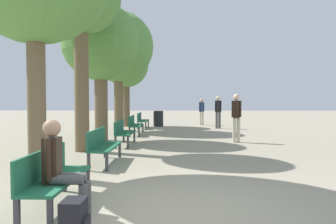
% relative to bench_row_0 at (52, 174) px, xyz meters
% --- Properties ---
extents(ground_plane, '(80.00, 80.00, 0.00)m').
position_rel_bench_row_0_xyz_m(ground_plane, '(1.65, -0.14, -0.47)').
color(ground_plane, gray).
extents(bench_row_0, '(0.47, 1.72, 0.81)m').
position_rel_bench_row_0_xyz_m(bench_row_0, '(0.00, 0.00, 0.00)').
color(bench_row_0, '#1E6042').
rests_on(bench_row_0, ground_plane).
extents(bench_row_1, '(0.47, 1.72, 0.81)m').
position_rel_bench_row_0_xyz_m(bench_row_1, '(0.00, 3.15, 0.00)').
color(bench_row_1, '#1E6042').
rests_on(bench_row_1, ground_plane).
extents(bench_row_2, '(0.47, 1.72, 0.81)m').
position_rel_bench_row_0_xyz_m(bench_row_2, '(0.00, 6.29, 0.00)').
color(bench_row_2, '#1E6042').
rests_on(bench_row_2, ground_plane).
extents(bench_row_3, '(0.47, 1.72, 0.81)m').
position_rel_bench_row_0_xyz_m(bench_row_3, '(0.00, 9.44, 0.00)').
color(bench_row_3, '#1E6042').
rests_on(bench_row_3, ground_plane).
extents(bench_row_4, '(0.47, 1.72, 0.81)m').
position_rel_bench_row_0_xyz_m(bench_row_4, '(0.00, 12.59, 0.00)').
color(bench_row_4, '#1E6042').
rests_on(bench_row_4, ground_plane).
extents(tree_row_2, '(2.85, 2.85, 5.04)m').
position_rel_bench_row_0_xyz_m(tree_row_2, '(-0.98, 7.48, 3.09)').
color(tree_row_2, brown).
rests_on(tree_row_2, ground_plane).
extents(tree_row_3, '(3.38, 3.38, 5.74)m').
position_rel_bench_row_0_xyz_m(tree_row_3, '(-0.98, 11.27, 3.53)').
color(tree_row_3, brown).
rests_on(tree_row_3, ground_plane).
extents(tree_row_4, '(2.49, 2.49, 4.68)m').
position_rel_bench_row_0_xyz_m(tree_row_4, '(-0.98, 13.80, 2.91)').
color(tree_row_4, brown).
rests_on(tree_row_4, ground_plane).
extents(person_seated, '(0.60, 0.34, 1.26)m').
position_rel_bench_row_0_xyz_m(person_seated, '(0.23, -0.28, 0.19)').
color(person_seated, '#4C4C4C').
rests_on(person_seated, ground_plane).
extents(backpack, '(0.27, 0.32, 0.44)m').
position_rel_bench_row_0_xyz_m(backpack, '(0.63, -1.05, -0.25)').
color(backpack, black).
rests_on(backpack, ground_plane).
extents(pedestrian_near, '(0.35, 0.29, 1.71)m').
position_rel_bench_row_0_xyz_m(pedestrian_near, '(3.89, 7.04, 0.50)').
color(pedestrian_near, beige).
rests_on(pedestrian_near, ground_plane).
extents(pedestrian_mid, '(0.32, 0.28, 1.56)m').
position_rel_bench_row_0_xyz_m(pedestrian_mid, '(3.32, 14.84, 0.42)').
color(pedestrian_mid, beige).
rests_on(pedestrian_mid, ground_plane).
extents(pedestrian_far, '(0.34, 0.29, 1.69)m').
position_rel_bench_row_0_xyz_m(pedestrian_far, '(3.99, 12.55, 0.49)').
color(pedestrian_far, '#4C4C4C').
rests_on(pedestrian_far, ground_plane).
extents(trash_bin, '(0.55, 0.55, 0.87)m').
position_rel_bench_row_0_xyz_m(trash_bin, '(0.81, 13.83, -0.04)').
color(trash_bin, '#232328').
rests_on(trash_bin, ground_plane).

